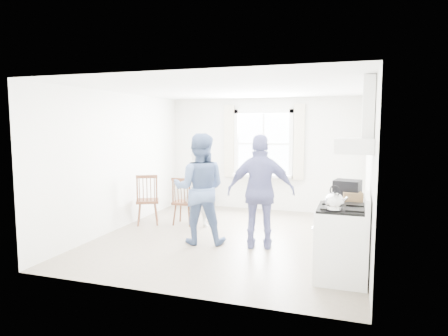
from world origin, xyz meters
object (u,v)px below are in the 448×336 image
windsor_chair_b (182,196)px  person_left (198,187)px  stereo_stack (347,191)px  low_cabinet (348,232)px  gas_stove (342,242)px  windsor_chair_a (147,194)px  person_right (261,192)px  person_mid (200,189)px

windsor_chair_b → person_left: size_ratio=0.62×
stereo_stack → person_left: size_ratio=0.26×
windsor_chair_b → low_cabinet: bearing=-20.4°
low_cabinet → windsor_chair_b: (-3.16, 1.17, 0.14)m
gas_stove → windsor_chair_b: size_ratio=1.16×
windsor_chair_a → windsor_chair_b: 0.70m
windsor_chair_a → windsor_chair_b: size_ratio=1.06×
person_right → person_mid: bearing=-9.5°
windsor_chair_b → person_right: (1.79, -0.92, 0.33)m
stereo_stack → person_right: size_ratio=0.22×
windsor_chair_a → person_left: (0.98, 0.26, 0.16)m
person_right → person_left: bearing=-45.1°
low_cabinet → person_left: size_ratio=0.57×
windsor_chair_b → person_mid: (0.76, -0.97, 0.34)m
windsor_chair_a → windsor_chair_b: (0.67, 0.21, -0.04)m
gas_stove → person_left: bearing=145.4°
gas_stove → low_cabinet: (0.07, 0.70, -0.03)m
windsor_chair_a → person_left: size_ratio=0.65×
low_cabinet → person_mid: person_mid is taller
windsor_chair_a → low_cabinet: bearing=-14.2°
person_right → low_cabinet: bearing=157.4°
person_left → person_right: bearing=143.6°
gas_stove → windsor_chair_a: 4.11m
gas_stove → person_right: person_right is taller
low_cabinet → stereo_stack: 0.61m
person_mid → gas_stove: bearing=144.8°
windsor_chair_b → stereo_stack: bearing=-21.7°
low_cabinet → windsor_chair_a: 3.95m
windsor_chair_a → person_mid: (1.42, -0.76, 0.30)m
gas_stove → stereo_stack: 0.85m
stereo_stack → windsor_chair_b: 3.40m
person_right → windsor_chair_b: bearing=-39.1°
low_cabinet → person_right: bearing=169.5°
low_cabinet → windsor_chair_a: bearing=165.8°
gas_stove → person_right: 1.67m
person_mid → windsor_chair_a: bearing=-42.0°
person_left → person_right: size_ratio=0.85×
stereo_stack → low_cabinet: bearing=63.5°
stereo_stack → windsor_chair_a: size_ratio=0.40×
gas_stove → windsor_chair_a: size_ratio=1.09×
low_cabinet → person_right: (-1.37, 0.25, 0.47)m
low_cabinet → stereo_stack: bearing=-116.5°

